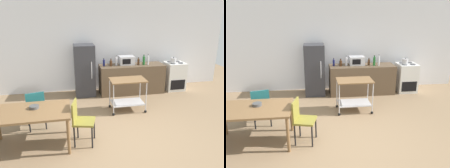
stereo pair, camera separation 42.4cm
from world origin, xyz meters
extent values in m
plane|color=#8C7051|center=(0.00, 0.00, 0.00)|extent=(12.00, 12.00, 0.00)
cube|color=white|center=(0.00, 3.20, 1.45)|extent=(8.40, 0.12, 2.90)
cube|color=brown|center=(0.90, 2.60, 0.45)|extent=(2.00, 0.64, 0.90)
cube|color=brown|center=(-1.80, 0.11, 0.73)|extent=(1.50, 0.90, 0.04)
cylinder|color=brown|center=(-1.11, -0.28, 0.35)|extent=(0.06, 0.06, 0.71)
cylinder|color=brown|center=(-1.11, 0.50, 0.35)|extent=(0.06, 0.06, 0.71)
cube|color=#1E666B|center=(-1.80, 0.86, 0.47)|extent=(0.48, 0.48, 0.04)
cube|color=#1E666B|center=(-1.76, 0.69, 0.69)|extent=(0.38, 0.12, 0.40)
cylinder|color=black|center=(-1.67, 1.07, 0.23)|extent=(0.03, 0.03, 0.45)
cylinder|color=black|center=(-2.01, 0.99, 0.23)|extent=(0.03, 0.03, 0.45)
cylinder|color=black|center=(-1.59, 0.74, 0.23)|extent=(0.03, 0.03, 0.45)
cylinder|color=black|center=(-1.92, 0.66, 0.23)|extent=(0.03, 0.03, 0.45)
cube|color=olive|center=(-0.80, 0.03, 0.47)|extent=(0.48, 0.48, 0.04)
cube|color=olive|center=(-0.97, 0.07, 0.69)|extent=(0.12, 0.38, 0.40)
cylinder|color=black|center=(-0.67, -0.18, 0.23)|extent=(0.03, 0.03, 0.45)
cylinder|color=black|center=(-0.59, 0.15, 0.23)|extent=(0.03, 0.03, 0.45)
cylinder|color=black|center=(-1.00, -0.10, 0.23)|extent=(0.03, 0.03, 0.45)
cylinder|color=black|center=(-0.92, 0.23, 0.23)|extent=(0.03, 0.03, 0.45)
cube|color=white|center=(2.35, 2.62, 0.45)|extent=(0.60, 0.60, 0.90)
cube|color=black|center=(2.35, 2.32, 0.25)|extent=(0.48, 0.01, 0.32)
cylinder|color=#47474C|center=(2.22, 2.50, 0.91)|extent=(0.16, 0.16, 0.02)
cylinder|color=#47474C|center=(2.48, 2.50, 0.91)|extent=(0.16, 0.16, 0.02)
cylinder|color=#47474C|center=(2.22, 2.74, 0.91)|extent=(0.16, 0.16, 0.02)
cylinder|color=#47474C|center=(2.48, 2.74, 0.91)|extent=(0.16, 0.16, 0.02)
cube|color=#333338|center=(-0.55, 2.70, 0.78)|extent=(0.60, 0.60, 1.55)
cylinder|color=silver|center=(-0.37, 2.39, 0.85)|extent=(0.02, 0.02, 0.50)
cube|color=brown|center=(0.43, 1.34, 0.83)|extent=(0.90, 0.56, 0.03)
cube|color=silver|center=(0.43, 1.34, 0.22)|extent=(0.83, 0.52, 0.02)
cylinder|color=silver|center=(0.01, 1.09, 0.45)|extent=(0.02, 0.02, 0.76)
sphere|color=black|center=(0.01, 1.09, 0.04)|extent=(0.07, 0.07, 0.07)
cylinder|color=silver|center=(0.85, 1.09, 0.45)|extent=(0.02, 0.02, 0.76)
sphere|color=black|center=(0.85, 1.09, 0.04)|extent=(0.07, 0.07, 0.07)
cylinder|color=silver|center=(0.01, 1.59, 0.45)|extent=(0.02, 0.02, 0.76)
sphere|color=black|center=(0.01, 1.59, 0.04)|extent=(0.07, 0.07, 0.07)
cylinder|color=silver|center=(0.85, 1.59, 0.45)|extent=(0.02, 0.02, 0.76)
sphere|color=black|center=(0.85, 1.59, 0.04)|extent=(0.07, 0.07, 0.07)
cylinder|color=navy|center=(0.03, 2.63, 0.99)|extent=(0.06, 0.06, 0.18)
cylinder|color=navy|center=(0.03, 2.63, 1.10)|extent=(0.03, 0.03, 0.04)
cylinder|color=black|center=(0.03, 2.63, 1.13)|extent=(0.03, 0.03, 0.01)
cylinder|color=#4C2D19|center=(0.24, 2.58, 0.98)|extent=(0.08, 0.08, 0.16)
cylinder|color=#4C2D19|center=(0.24, 2.58, 1.09)|extent=(0.04, 0.04, 0.05)
cylinder|color=black|center=(0.24, 2.58, 1.12)|extent=(0.04, 0.04, 0.01)
cylinder|color=silver|center=(0.42, 2.63, 1.02)|extent=(0.07, 0.07, 0.24)
cylinder|color=silver|center=(0.42, 2.63, 1.16)|extent=(0.03, 0.03, 0.05)
cylinder|color=black|center=(0.42, 2.63, 1.19)|extent=(0.04, 0.04, 0.01)
cube|color=silver|center=(0.75, 2.69, 1.03)|extent=(0.46, 0.34, 0.26)
cube|color=black|center=(0.71, 2.52, 1.03)|extent=(0.25, 0.01, 0.16)
cylinder|color=#4C2D19|center=(1.10, 2.60, 0.99)|extent=(0.07, 0.07, 0.17)
cylinder|color=#4C2D19|center=(1.10, 2.60, 1.09)|extent=(0.03, 0.03, 0.04)
cylinder|color=black|center=(1.10, 2.60, 1.12)|extent=(0.03, 0.03, 0.01)
cylinder|color=#1E6628|center=(1.26, 2.54, 1.03)|extent=(0.07, 0.07, 0.25)
cylinder|color=#1E6628|center=(1.26, 2.54, 1.18)|extent=(0.03, 0.03, 0.05)
cylinder|color=black|center=(1.26, 2.54, 1.21)|extent=(0.04, 0.04, 0.01)
cylinder|color=silver|center=(1.39, 2.53, 1.03)|extent=(0.06, 0.06, 0.26)
cylinder|color=silver|center=(1.39, 2.53, 1.19)|extent=(0.03, 0.03, 0.06)
cylinder|color=black|center=(1.39, 2.53, 1.23)|extent=(0.03, 0.03, 0.01)
cylinder|color=#4C4C4C|center=(-1.72, 0.22, 0.78)|extent=(0.18, 0.18, 0.06)
cylinder|color=silver|center=(2.23, 2.52, 1.00)|extent=(0.17, 0.17, 0.16)
sphere|color=black|center=(2.23, 2.52, 1.09)|extent=(0.03, 0.03, 0.03)
cylinder|color=silver|center=(2.34, 2.52, 1.02)|extent=(0.08, 0.02, 0.07)
camera|label=1|loc=(-1.05, -3.91, 2.55)|focal=36.17mm
camera|label=2|loc=(-0.63, -3.97, 2.55)|focal=36.17mm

